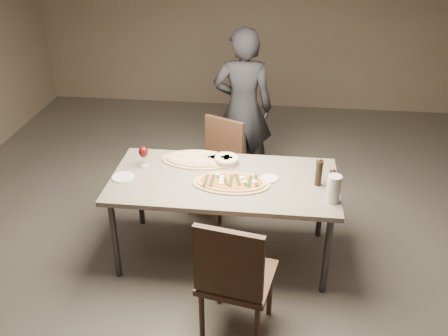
# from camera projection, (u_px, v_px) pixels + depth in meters

# --- Properties ---
(room) EXTENTS (7.00, 7.00, 7.00)m
(room) POSITION_uv_depth(u_px,v_px,m) (224.00, 102.00, 3.65)
(room) COLOR #58534C
(room) RESTS_ON ground
(dining_table) EXTENTS (1.80, 0.90, 0.75)m
(dining_table) POSITION_uv_depth(u_px,v_px,m) (224.00, 185.00, 3.99)
(dining_table) COLOR slate
(dining_table) RESTS_ON ground
(zucchini_pizza) EXTENTS (0.61, 0.34, 0.05)m
(zucchini_pizza) POSITION_uv_depth(u_px,v_px,m) (231.00, 182.00, 3.88)
(zucchini_pizza) COLOR tan
(zucchini_pizza) RESTS_ON dining_table
(ham_pizza) EXTENTS (0.62, 0.34, 0.04)m
(ham_pizza) POSITION_uv_depth(u_px,v_px,m) (199.00, 159.00, 4.22)
(ham_pizza) COLOR tan
(ham_pizza) RESTS_ON dining_table
(bread_basket) EXTENTS (0.20, 0.20, 0.07)m
(bread_basket) POSITION_uv_depth(u_px,v_px,m) (227.00, 160.00, 4.16)
(bread_basket) COLOR beige
(bread_basket) RESTS_ON dining_table
(oil_dish) EXTENTS (0.14, 0.14, 0.02)m
(oil_dish) POSITION_uv_depth(u_px,v_px,m) (270.00, 179.00, 3.95)
(oil_dish) COLOR white
(oil_dish) RESTS_ON dining_table
(pepper_mill_left) EXTENTS (0.05, 0.05, 0.19)m
(pepper_mill_left) POSITION_uv_depth(u_px,v_px,m) (332.00, 181.00, 3.76)
(pepper_mill_left) COLOR black
(pepper_mill_left) RESTS_ON dining_table
(pepper_mill_right) EXTENTS (0.06, 0.06, 0.23)m
(pepper_mill_right) POSITION_uv_depth(u_px,v_px,m) (319.00, 172.00, 3.83)
(pepper_mill_right) COLOR black
(pepper_mill_right) RESTS_ON dining_table
(carafe) EXTENTS (0.10, 0.10, 0.21)m
(carafe) POSITION_uv_depth(u_px,v_px,m) (334.00, 189.00, 3.62)
(carafe) COLOR silver
(carafe) RESTS_ON dining_table
(wine_glass) EXTENTS (0.08, 0.08, 0.18)m
(wine_glass) POSITION_uv_depth(u_px,v_px,m) (143.00, 153.00, 4.09)
(wine_glass) COLOR silver
(wine_glass) RESTS_ON dining_table
(side_plate) EXTENTS (0.18, 0.18, 0.01)m
(side_plate) POSITION_uv_depth(u_px,v_px,m) (123.00, 177.00, 3.97)
(side_plate) COLOR white
(side_plate) RESTS_ON dining_table
(chair_near) EXTENTS (0.55, 0.55, 1.00)m
(chair_near) POSITION_uv_depth(u_px,v_px,m) (234.00, 275.00, 3.25)
(chair_near) COLOR #3E271A
(chair_near) RESTS_ON ground
(chair_far) EXTENTS (0.56, 0.56, 0.90)m
(chair_far) POSITION_uv_depth(u_px,v_px,m) (218.00, 161.00, 4.74)
(chair_far) COLOR #3E271A
(chair_far) RESTS_ON ground
(diner) EXTENTS (0.62, 0.42, 1.66)m
(diner) POSITION_uv_depth(u_px,v_px,m) (243.00, 108.00, 5.05)
(diner) COLOR black
(diner) RESTS_ON ground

